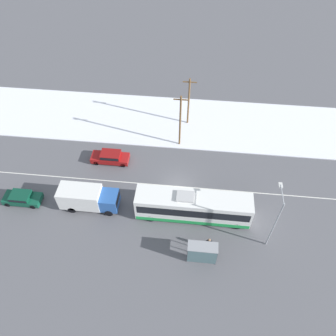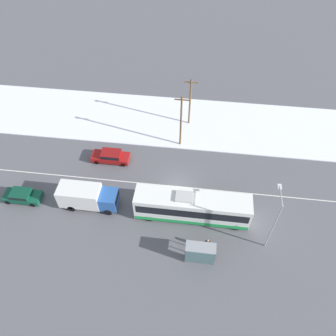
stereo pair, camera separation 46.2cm
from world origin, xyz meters
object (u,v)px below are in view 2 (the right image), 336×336
bus_shelter (200,253)px  utility_pole_snowlot (190,101)px  pedestrian_at_stop (207,243)px  city_bus (192,207)px  sedan_car (111,156)px  parked_car_near_truck (22,196)px  box_truck (87,196)px  streetlamp (275,217)px  utility_pole_roadside (181,121)px

bus_shelter → utility_pole_snowlot: (-2.70, 20.70, 2.18)m
bus_shelter → pedestrian_at_stop: bearing=66.2°
city_bus → sedan_car: size_ratio=2.61×
pedestrian_at_stop → bus_shelter: (-0.67, -1.51, 0.66)m
pedestrian_at_stop → utility_pole_snowlot: size_ratio=0.23×
pedestrian_at_stop → parked_car_near_truck: bearing=170.3°
box_truck → streetlamp: (19.49, -2.31, 3.03)m
box_truck → parked_car_near_truck: bearing=-178.6°
bus_shelter → utility_pole_snowlot: 20.99m
city_bus → streetlamp: bearing=-15.7°
box_truck → sedan_car: 7.12m
streetlamp → pedestrian_at_stop: bearing=-165.8°
city_bus → parked_car_near_truck: city_bus is taller
bus_shelter → utility_pole_snowlot: bearing=97.4°
bus_shelter → utility_pole_snowlot: utility_pole_snowlot is taller
city_bus → parked_car_near_truck: (-19.42, -0.09, -1.00)m
streetlamp → utility_pole_snowlot: utility_pole_snowlot is taller
parked_car_near_truck → utility_pole_snowlot: size_ratio=0.58×
box_truck → utility_pole_snowlot: size_ratio=0.89×
sedan_car → utility_pole_snowlot: (9.23, 8.34, 3.05)m
box_truck → bus_shelter: size_ratio=2.21×
pedestrian_at_stop → streetlamp: size_ratio=0.23×
sedan_car → parked_car_near_truck: bearing=39.8°
sedan_car → pedestrian_at_stop: bearing=139.3°
city_bus → streetlamp: streetlamp is taller
parked_car_near_truck → streetlamp: size_ratio=0.58×
streetlamp → city_bus: bearing=164.3°
city_bus → utility_pole_roadside: 11.56m
parked_car_near_truck → utility_pole_roadside: 20.68m
utility_pole_snowlot → utility_pole_roadside: bearing=-100.4°
parked_car_near_truck → pedestrian_at_stop: size_ratio=2.56×
parked_car_near_truck → bus_shelter: (20.59, -5.14, 0.95)m
box_truck → parked_car_near_truck: box_truck is taller
city_bus → pedestrian_at_stop: bearing=-63.7°
city_bus → bus_shelter: 5.36m
pedestrian_at_stop → bus_shelter: bearing=-113.8°
city_bus → parked_car_near_truck: 19.44m
pedestrian_at_stop → box_truck: bearing=164.2°
utility_pole_roadside → sedan_car: bearing=-154.9°
pedestrian_at_stop → utility_pole_snowlot: utility_pole_snowlot is taller
city_bus → bus_shelter: (1.17, -5.23, -0.06)m
box_truck → pedestrian_at_stop: bearing=-15.8°
city_bus → utility_pole_roadside: size_ratio=1.58×
city_bus → sedan_car: 12.94m
utility_pole_snowlot → box_truck: bearing=-123.4°
box_truck → utility_pole_roadside: utility_pole_roadside is taller
streetlamp → utility_pole_snowlot: bearing=117.9°
utility_pole_roadside → utility_pole_snowlot: bearing=79.6°
bus_shelter → utility_pole_snowlot: size_ratio=0.40×
city_bus → bus_shelter: size_ratio=4.20×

